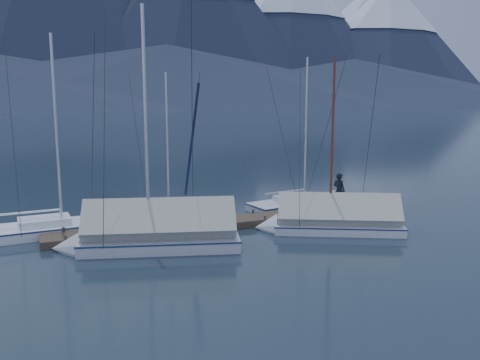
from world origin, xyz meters
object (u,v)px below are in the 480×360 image
Objects in this scene: sailboat_open_mid at (177,214)px; sailboat_covered_near at (327,222)px; sailboat_covered_far at (145,236)px; person at (339,191)px; sailboat_open_left at (74,228)px; sailboat_open_right at (311,203)px.

sailboat_covered_near is (5.59, -5.39, 0.29)m from sailboat_open_mid.
sailboat_covered_far reaches higher than person.
sailboat_covered_far is at bearing 78.78° from person.
sailboat_open_left is 13.28m from person.
sailboat_open_mid is 7.65m from sailboat_open_right.
sailboat_open_left is 4.60m from sailboat_covered_far.
sailboat_open_mid is 8.50m from person.
sailboat_open_left is 1.11× the size of sailboat_covered_near.
sailboat_open_right reaches higher than sailboat_covered_near.
sailboat_open_left is 5.23× the size of person.
sailboat_open_right is (12.79, 0.52, -0.01)m from sailboat_open_left.
sailboat_covered_near is (-2.04, -4.90, 0.28)m from sailboat_open_right.
sailboat_open_left reaches higher than sailboat_covered_near.
person is at bearing 47.91° from sailboat_covered_near.
sailboat_open_mid reaches higher than person.
sailboat_covered_near is at bearing -22.18° from sailboat_open_left.
sailboat_covered_near is 0.83× the size of sailboat_covered_far.
sailboat_open_left is at bearing -168.84° from sailboat_open_mid.
person is at bearing -19.17° from sailboat_open_mid.
sailboat_open_left is at bearing 157.82° from sailboat_covered_near.
person is at bearing 11.23° from sailboat_covered_far.
sailboat_open_right is at bearing -14.24° from person.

